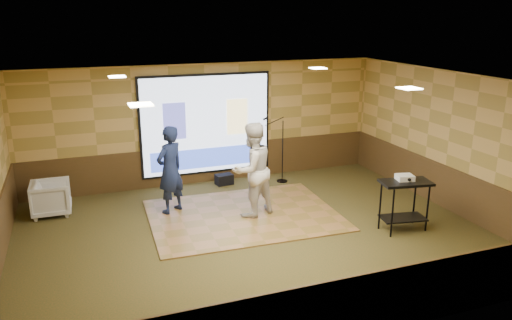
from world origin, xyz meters
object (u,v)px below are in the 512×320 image
object	(u,v)px
av_table	(405,196)
mic_stand	(280,163)
dance_floor	(244,215)
player_right	(252,170)
projector	(405,177)
duffel_bag	(224,179)
banquet_chair	(51,198)
player_left	(170,170)
projector_screen	(206,126)

from	to	relation	value
av_table	mic_stand	distance (m)	3.75
dance_floor	player_right	bearing A→B (deg)	-16.38
projector	av_table	bearing A→B (deg)	-91.39
player_right	duffel_bag	bearing A→B (deg)	-110.50
player_right	projector	world-z (taller)	player_right
projector	mic_stand	size ratio (longest dim) A/B	0.19
banquet_chair	duffel_bag	size ratio (longest dim) A/B	1.92
dance_floor	player_left	bearing A→B (deg)	153.16
mic_stand	banquet_chair	world-z (taller)	mic_stand
projector_screen	player_left	size ratio (longest dim) A/B	1.75
av_table	banquet_chair	size ratio (longest dim) A/B	1.27
av_table	player_left	bearing A→B (deg)	148.95
dance_floor	banquet_chair	size ratio (longest dim) A/B	4.88
dance_floor	mic_stand	xyz separation A→B (m)	(1.61, 1.79, 0.48)
projector_screen	banquet_chair	bearing A→B (deg)	-166.14
player_left	player_right	bearing A→B (deg)	120.71
player_right	av_table	distance (m)	3.11
projector_screen	player_left	world-z (taller)	projector_screen
banquet_chair	duffel_bag	xyz separation A→B (m)	(4.03, 0.57, -0.24)
projector_screen	duffel_bag	size ratio (longest dim) A/B	7.91
projector_screen	av_table	bearing A→B (deg)	-55.80
projector_screen	duffel_bag	distance (m)	1.43
banquet_chair	av_table	bearing A→B (deg)	-115.53
av_table	projector	size ratio (longest dim) A/B	3.22
player_left	mic_stand	bearing A→B (deg)	166.17
duffel_bag	player_right	bearing A→B (deg)	-90.66
dance_floor	projector	bearing A→B (deg)	-31.84
mic_stand	player_left	bearing A→B (deg)	-153.82
dance_floor	av_table	size ratio (longest dim) A/B	3.84
banquet_chair	duffel_bag	world-z (taller)	banquet_chair
projector_screen	duffel_bag	bearing A→B (deg)	-46.03
projector_screen	player_right	world-z (taller)	projector_screen
projector_screen	duffel_bag	xyz separation A→B (m)	(0.33, -0.34, -1.34)
projector	mic_stand	distance (m)	3.73
projector	mic_stand	world-z (taller)	mic_stand
player_right	banquet_chair	bearing A→B (deg)	-41.30
projector	duffel_bag	world-z (taller)	projector
av_table	player_right	bearing A→B (deg)	145.94
player_left	banquet_chair	distance (m)	2.63
player_left	av_table	distance (m)	4.84
dance_floor	player_left	distance (m)	1.84
player_left	mic_stand	size ratio (longest dim) A/B	1.10
av_table	projector	xyz separation A→B (m)	(0.02, 0.07, 0.35)
projector	mic_stand	bearing A→B (deg)	120.36
mic_stand	banquet_chair	size ratio (longest dim) A/B	2.14
projector_screen	projector	world-z (taller)	projector_screen
av_table	mic_stand	bearing A→B (deg)	107.55
projector_screen	mic_stand	bearing A→B (deg)	-20.46
mic_stand	duffel_bag	size ratio (longest dim) A/B	4.10
dance_floor	banquet_chair	distance (m)	4.14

